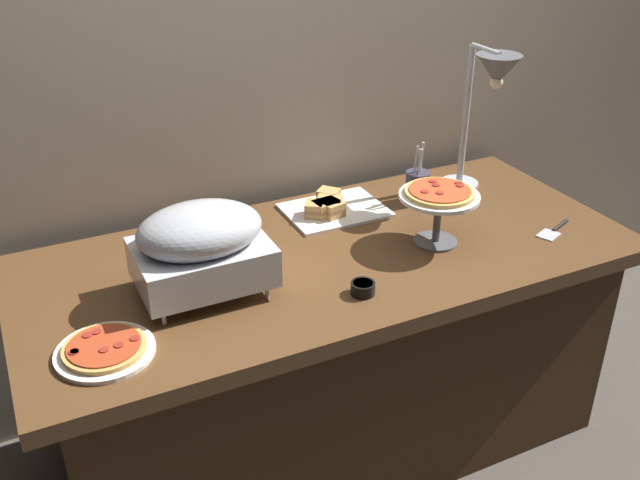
# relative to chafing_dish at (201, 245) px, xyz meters

# --- Properties ---
(ground_plane) EXTENTS (8.00, 8.00, 0.00)m
(ground_plane) POSITION_rel_chafing_dish_xyz_m (0.42, 0.05, -0.91)
(ground_plane) COLOR #4C443D
(back_wall) EXTENTS (4.40, 0.04, 2.40)m
(back_wall) POSITION_rel_chafing_dish_xyz_m (0.42, 0.55, 0.29)
(back_wall) COLOR tan
(back_wall) RESTS_ON ground_plane
(buffet_table) EXTENTS (1.90, 0.84, 0.76)m
(buffet_table) POSITION_rel_chafing_dish_xyz_m (0.42, 0.05, -0.52)
(buffet_table) COLOR brown
(buffet_table) RESTS_ON ground_plane
(chafing_dish) EXTENTS (0.36, 0.27, 0.26)m
(chafing_dish) POSITION_rel_chafing_dish_xyz_m (0.00, 0.00, 0.00)
(chafing_dish) COLOR #B7BABF
(chafing_dish) RESTS_ON buffet_table
(heat_lamp) EXTENTS (0.15, 0.29, 0.52)m
(heat_lamp) POSITION_rel_chafing_dish_xyz_m (1.08, 0.18, 0.26)
(heat_lamp) COLOR #B7BABF
(heat_lamp) RESTS_ON buffet_table
(pizza_plate_front) EXTENTS (0.25, 0.25, 0.03)m
(pizza_plate_front) POSITION_rel_chafing_dish_xyz_m (-0.31, -0.17, -0.14)
(pizza_plate_front) COLOR white
(pizza_plate_front) RESTS_ON buffet_table
(pizza_plate_center) EXTENTS (0.25, 0.25, 0.19)m
(pizza_plate_center) POSITION_rel_chafing_dish_xyz_m (0.74, -0.04, 0.00)
(pizza_plate_center) COLOR #595B60
(pizza_plate_center) RESTS_ON buffet_table
(sandwich_platter) EXTENTS (0.34, 0.25, 0.06)m
(sandwich_platter) POSITION_rel_chafing_dish_xyz_m (0.54, 0.29, -0.13)
(sandwich_platter) COLOR white
(sandwich_platter) RESTS_ON buffet_table
(sauce_cup_near) EXTENTS (0.07, 0.07, 0.04)m
(sauce_cup_near) POSITION_rel_chafing_dish_xyz_m (0.39, -0.20, -0.13)
(sauce_cup_near) COLOR black
(sauce_cup_near) RESTS_ON buffet_table
(sauce_cup_far) EXTENTS (0.06, 0.06, 0.03)m
(sauce_cup_far) POSITION_rel_chafing_dish_xyz_m (0.12, 0.24, -0.13)
(sauce_cup_far) COLOR black
(sauce_cup_far) RESTS_ON buffet_table
(utensil_holder) EXTENTS (0.08, 0.08, 0.22)m
(utensil_holder) POSITION_rel_chafing_dish_xyz_m (0.86, 0.24, -0.09)
(utensil_holder) COLOR #383347
(utensil_holder) RESTS_ON buffet_table
(serving_spatula) EXTENTS (0.17, 0.10, 0.01)m
(serving_spatula) POSITION_rel_chafing_dish_xyz_m (1.14, -0.15, -0.15)
(serving_spatula) COLOR #B7BABF
(serving_spatula) RESTS_ON buffet_table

